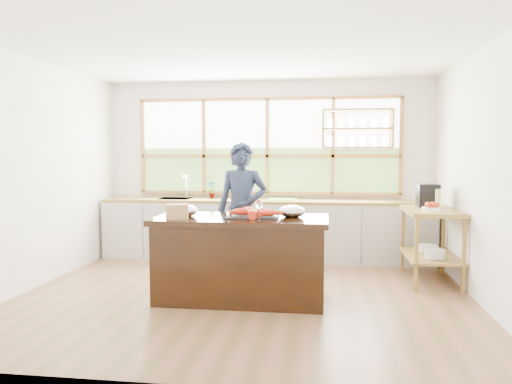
% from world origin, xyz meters
% --- Properties ---
extents(ground_plane, '(5.00, 5.00, 0.00)m').
position_xyz_m(ground_plane, '(0.00, 0.00, 0.00)').
color(ground_plane, brown).
extents(room_shell, '(5.02, 4.52, 2.71)m').
position_xyz_m(room_shell, '(0.02, 0.51, 1.75)').
color(room_shell, silver).
rests_on(room_shell, ground_plane).
extents(back_counter, '(4.90, 0.63, 0.90)m').
position_xyz_m(back_counter, '(-0.02, 1.94, 0.45)').
color(back_counter, '#A8A49F').
rests_on(back_counter, ground_plane).
extents(right_shelf_unit, '(0.62, 1.10, 0.90)m').
position_xyz_m(right_shelf_unit, '(2.19, 0.89, 0.60)').
color(right_shelf_unit, olive).
rests_on(right_shelf_unit, ground_plane).
extents(island, '(1.85, 0.90, 0.90)m').
position_xyz_m(island, '(0.00, -0.20, 0.45)').
color(island, black).
rests_on(island, ground_plane).
extents(cook, '(0.63, 0.42, 1.72)m').
position_xyz_m(cook, '(-0.14, 0.69, 0.86)').
color(cook, '#1C253B').
rests_on(cook, ground_plane).
extents(potted_plant, '(0.17, 0.12, 0.29)m').
position_xyz_m(potted_plant, '(-0.83, 2.00, 1.05)').
color(potted_plant, slate).
rests_on(potted_plant, back_counter).
extents(cutting_board, '(0.43, 0.35, 0.01)m').
position_xyz_m(cutting_board, '(0.25, 1.94, 0.91)').
color(cutting_board, '#70C841').
rests_on(cutting_board, back_counter).
extents(espresso_machine, '(0.26, 0.28, 0.29)m').
position_xyz_m(espresso_machine, '(2.19, 1.15, 1.05)').
color(espresso_machine, black).
rests_on(espresso_machine, right_shelf_unit).
extents(wine_bottle, '(0.07, 0.07, 0.25)m').
position_xyz_m(wine_bottle, '(2.24, 0.81, 1.03)').
color(wine_bottle, '#AAC364').
rests_on(wine_bottle, right_shelf_unit).
extents(fruit_bowl, '(0.23, 0.23, 0.11)m').
position_xyz_m(fruit_bowl, '(2.14, 0.66, 0.94)').
color(fruit_bowl, white).
rests_on(fruit_bowl, right_shelf_unit).
extents(slate_board, '(0.58, 0.44, 0.02)m').
position_xyz_m(slate_board, '(0.13, -0.19, 0.91)').
color(slate_board, black).
rests_on(slate_board, island).
extents(lobster_pile, '(0.52, 0.48, 0.08)m').
position_xyz_m(lobster_pile, '(0.15, -0.22, 0.96)').
color(lobster_pile, red).
rests_on(lobster_pile, slate_board).
extents(mixing_bowl_left, '(0.28, 0.28, 0.14)m').
position_xyz_m(mixing_bowl_left, '(-0.62, -0.21, 0.96)').
color(mixing_bowl_left, '#B5B8BC').
rests_on(mixing_bowl_left, island).
extents(mixing_bowl_right, '(0.28, 0.28, 0.14)m').
position_xyz_m(mixing_bowl_right, '(0.54, -0.13, 0.96)').
color(mixing_bowl_right, '#B5B8BC').
rests_on(mixing_bowl_right, island).
extents(wine_glass, '(0.08, 0.08, 0.22)m').
position_xyz_m(wine_glass, '(0.23, -0.52, 1.06)').
color(wine_glass, white).
rests_on(wine_glass, island).
extents(wicker_basket, '(0.24, 0.24, 0.15)m').
position_xyz_m(wicker_basket, '(-0.64, -0.42, 0.98)').
color(wicker_basket, tan).
rests_on(wicker_basket, island).
extents(parchment_roll, '(0.16, 0.31, 0.08)m').
position_xyz_m(parchment_roll, '(-0.81, -0.04, 0.94)').
color(parchment_roll, silver).
rests_on(parchment_roll, island).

